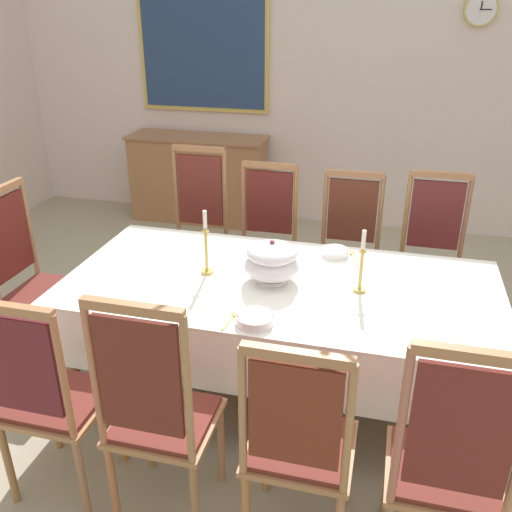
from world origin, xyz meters
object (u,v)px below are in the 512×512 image
object	(u,v)px
chair_north_b	(265,240)
chair_south_d	(448,464)
chair_south_a	(47,395)
soup_tureen	(272,261)
spoon_secondary	(353,254)
mounted_clock	(481,9)
framed_painting	(203,51)
chair_north_d	(431,256)
sideboard	(199,179)
chair_north_a	(196,229)
spoon_primary	(233,316)
dining_table	(280,294)
chair_north_c	(348,250)
candlestick_east	(361,267)
bowl_near_left	(255,318)
chair_head_west	(34,277)
bowl_near_right	(335,252)
candlestick_west	(206,248)
chair_south_b	(157,411)
chair_south_c	(299,442)

from	to	relation	value
chair_north_b	chair_south_d	size ratio (longest dim) A/B	0.95
chair_south_a	soup_tureen	xyz separation A→B (m)	(0.80, 0.96, 0.31)
chair_north_b	spoon_secondary	bearing A→B (deg)	142.31
mounted_clock	framed_painting	distance (m)	2.60
chair_north_d	sideboard	xyz separation A→B (m)	(-2.31, 1.72, -0.13)
chair_north_a	spoon_primary	world-z (taller)	chair_north_a
chair_north_a	sideboard	bearing A→B (deg)	-70.45
dining_table	chair_north_c	world-z (taller)	chair_north_c
chair_north_d	candlestick_east	size ratio (longest dim) A/B	3.30
chair_north_b	chair_south_d	bearing A→B (deg)	121.17
bowl_near_left	spoon_primary	bearing A→B (deg)	167.41
chair_north_b	chair_head_west	bearing A→B (deg)	37.39
chair_north_a	sideboard	distance (m)	1.83
chair_north_d	bowl_near_right	bearing A→B (deg)	42.11
bowl_near_right	candlestick_west	bearing A→B (deg)	-147.98
dining_table	spoon_secondary	distance (m)	0.57
chair_south_b	candlestick_west	size ratio (longest dim) A/B	3.17
spoon_primary	chair_north_a	bearing A→B (deg)	122.73
soup_tureen	framed_painting	size ratio (longest dim) A/B	0.23
chair_south_a	bowl_near_right	distance (m)	1.78
chair_north_a	chair_north_c	xyz separation A→B (m)	(1.13, -0.01, -0.04)
bowl_near_left	bowl_near_right	size ratio (longest dim) A/B	1.10
chair_south_c	chair_south_d	bearing A→B (deg)	-0.62
chair_south_d	framed_painting	distance (m)	4.67
chair_north_d	framed_painting	distance (m)	3.23
dining_table	soup_tureen	size ratio (longest dim) A/B	7.57
bowl_near_left	chair_south_b	bearing A→B (deg)	-119.34
chair_north_b	mounted_clock	size ratio (longest dim) A/B	3.99
candlestick_east	bowl_near_right	size ratio (longest dim) A/B	2.10
chair_head_west	bowl_near_left	size ratio (longest dim) A/B	6.46
spoon_primary	mounted_clock	xyz separation A→B (m)	(1.27, 3.36, 1.32)
candlestick_west	chair_north_b	bearing A→B (deg)	83.70
spoon_primary	candlestick_east	bearing A→B (deg)	42.39
chair_north_c	chair_north_d	world-z (taller)	chair_north_d
spoon_primary	framed_painting	distance (m)	3.73
chair_north_a	candlestick_west	world-z (taller)	chair_north_a
chair_north_d	spoon_secondary	size ratio (longest dim) A/B	6.61
chair_south_d	spoon_primary	world-z (taller)	chair_south_d
candlestick_west	bowl_near_right	size ratio (longest dim) A/B	2.27
chair_south_b	chair_south_d	size ratio (longest dim) A/B	1.00
soup_tureen	bowl_near_left	size ratio (longest dim) A/B	1.70
spoon_primary	bowl_near_left	bearing A→B (deg)	-6.67
bowl_near_right	spoon_secondary	bearing A→B (deg)	13.64
chair_south_a	candlestick_west	bearing A→B (deg)	66.14
dining_table	spoon_primary	xyz separation A→B (m)	(-0.15, -0.42, 0.08)
chair_north_d	sideboard	distance (m)	2.88
chair_north_a	mounted_clock	world-z (taller)	mounted_clock
chair_head_west	sideboard	xyz separation A→B (m)	(0.12, 2.69, -0.14)
chair_south_c	spoon_primary	distance (m)	0.72
chair_south_a	candlestick_west	size ratio (longest dim) A/B	2.96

